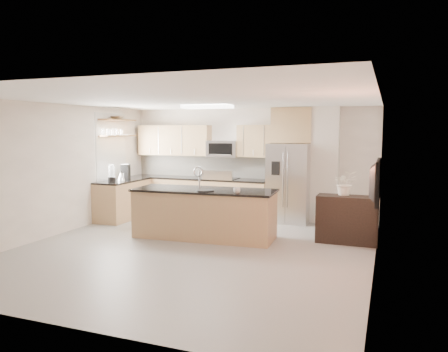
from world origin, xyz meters
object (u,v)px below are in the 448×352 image
at_px(flower_vase, 345,177).
at_px(refrigerator, 289,183).
at_px(credenza, 347,219).
at_px(cup, 237,190).
at_px(range, 221,197).
at_px(coffee_maker, 125,172).
at_px(blender, 112,175).
at_px(television, 370,181).
at_px(island, 205,213).
at_px(platter, 205,190).
at_px(bowl, 117,117).
at_px(kettle, 121,176).
at_px(microwave, 223,149).

bearing_deg(flower_vase, refrigerator, 134.13).
bearing_deg(credenza, refrigerator, 133.91).
bearing_deg(cup, refrigerator, 78.97).
bearing_deg(range, flower_vase, -25.55).
relative_size(credenza, coffee_maker, 3.09).
bearing_deg(blender, television, -16.25).
height_order(island, platter, island).
relative_size(refrigerator, island, 0.64).
distance_m(cup, platter, 0.67).
distance_m(refrigerator, platter, 2.49).
relative_size(refrigerator, bowl, 4.50).
height_order(platter, coffee_maker, coffee_maker).
relative_size(credenza, bowl, 2.77).
relative_size(cup, kettle, 0.56).
relative_size(microwave, cup, 5.83).
distance_m(microwave, bowl, 2.61).
bearing_deg(credenza, blender, 179.75).
distance_m(range, island, 2.11).
bearing_deg(cup, blender, 165.24).
bearing_deg(blender, bowl, 108.45).
relative_size(range, cup, 8.74).
bearing_deg(kettle, range, 30.71).
bearing_deg(coffee_maker, island, -24.30).
distance_m(platter, bowl, 3.40).
distance_m(range, kettle, 2.42).
xyz_separation_m(microwave, coffee_maker, (-2.09, -1.04, -0.54)).
relative_size(island, blender, 7.33).
bearing_deg(coffee_maker, credenza, -6.54).
bearing_deg(refrigerator, microwave, 174.14).
bearing_deg(refrigerator, credenza, -46.01).
bearing_deg(blender, range, 35.73).
bearing_deg(range, refrigerator, -1.60).
relative_size(bowl, television, 0.37).
bearing_deg(blender, coffee_maker, 91.99).
xyz_separation_m(refrigerator, flower_vase, (1.35, -1.39, 0.33)).
distance_m(island, cup, 0.97).
height_order(credenza, platter, platter).
bearing_deg(flower_vase, island, -166.33).
bearing_deg(flower_vase, cup, -153.00).
distance_m(refrigerator, cup, 2.36).
xyz_separation_m(cup, television, (2.30, -0.76, 0.35)).
distance_m(coffee_maker, bowl, 1.31).
bearing_deg(island, flower_vase, 10.23).
height_order(cup, coffee_maker, coffee_maker).
bearing_deg(coffee_maker, flower_vase, -5.85).
bearing_deg(cup, television, -18.34).
bearing_deg(coffee_maker, range, 23.62).
relative_size(range, bowl, 2.88).
bearing_deg(range, blender, -144.27).
xyz_separation_m(island, coffee_maker, (-2.54, 1.15, 0.61)).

